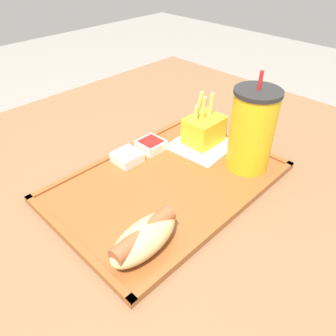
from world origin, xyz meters
The scene contains 8 objects.
dining_table centered at (0.00, 0.00, 0.39)m, with size 1.26×1.03×0.78m.
food_tray centered at (-0.05, 0.04, 0.78)m, with size 0.45×0.30×0.01m.
paper_napkin centered at (-0.20, 0.00, 0.79)m, with size 0.15×0.13×0.00m.
soda_cup centered at (-0.20, 0.12, 0.87)m, with size 0.09×0.09×0.20m.
hot_dog_far centered at (0.10, 0.13, 0.81)m, with size 0.13×0.07×0.05m.
fries_carton centered at (-0.20, -0.01, 0.82)m, with size 0.08×0.07×0.12m.
sauce_cup_mayo centered at (-0.03, -0.07, 0.80)m, with size 0.05×0.05×0.02m.
sauce_cup_ketchup centered at (-0.10, -0.07, 0.80)m, with size 0.05×0.05×0.02m.
Camera 1 is at (0.31, 0.39, 1.19)m, focal length 35.00 mm.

